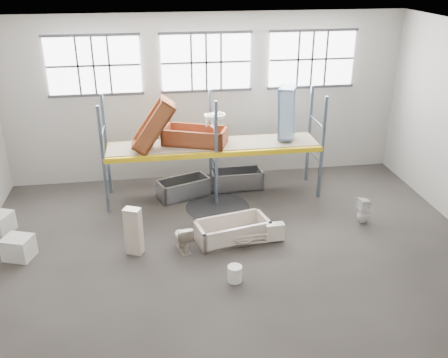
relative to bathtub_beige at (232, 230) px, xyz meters
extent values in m
cube|color=#48423E|center=(-0.11, -0.93, -0.31)|extent=(12.00, 10.00, 0.10)
cube|color=silver|center=(-0.11, -0.93, 4.79)|extent=(12.00, 10.00, 0.10)
cube|color=#AFACA2|center=(-0.11, 4.12, 2.24)|extent=(12.00, 0.10, 5.00)
cube|color=#ACA9A0|center=(-0.11, -5.98, 2.24)|extent=(12.00, 0.10, 5.00)
cube|color=white|center=(-3.31, 4.01, 3.34)|extent=(2.60, 0.04, 1.60)
cube|color=white|center=(-0.11, 4.01, 3.34)|extent=(2.60, 0.04, 1.60)
cube|color=white|center=(3.09, 4.01, 3.34)|extent=(2.60, 0.04, 1.60)
cube|color=slate|center=(-3.11, 1.97, 1.24)|extent=(0.08, 0.08, 3.00)
cube|color=slate|center=(-3.11, 3.17, 1.24)|extent=(0.08, 0.08, 3.00)
cube|color=slate|center=(-0.11, 1.97, 1.24)|extent=(0.08, 0.08, 3.00)
cube|color=slate|center=(-0.11, 3.17, 1.24)|extent=(0.08, 0.08, 3.00)
cube|color=slate|center=(2.89, 1.97, 1.24)|extent=(0.08, 0.08, 3.00)
cube|color=slate|center=(2.89, 3.17, 1.24)|extent=(0.08, 0.08, 3.00)
cube|color=yellow|center=(-0.11, 1.97, 1.24)|extent=(6.00, 0.10, 0.14)
cube|color=yellow|center=(-0.11, 3.17, 1.24)|extent=(6.00, 0.10, 0.14)
cube|color=gray|center=(-0.11, 2.57, 1.32)|extent=(5.90, 1.10, 0.03)
cylinder|color=black|center=(-0.11, 1.77, -0.26)|extent=(1.80, 1.80, 0.00)
cube|color=beige|center=(1.01, -0.25, 0.02)|extent=(0.46, 0.23, 0.43)
imported|color=beige|center=(0.21, -0.36, -0.10)|extent=(0.60, 0.60, 0.17)
imported|color=beige|center=(-1.23, -0.29, 0.08)|extent=(0.53, 0.73, 0.68)
cube|color=beige|center=(-2.36, -0.24, 0.32)|extent=(0.44, 0.37, 1.17)
imported|color=white|center=(3.55, 0.32, 0.10)|extent=(0.38, 0.37, 0.71)
imported|color=white|center=(-0.11, 2.22, 1.84)|extent=(0.70, 0.62, 0.52)
cylinder|color=silver|center=(-0.22, -1.70, -0.08)|extent=(0.41, 0.41, 0.37)
cube|color=silver|center=(-5.02, -0.04, 0.01)|extent=(0.77, 0.71, 0.53)
camera|label=1|loc=(-1.78, -10.34, 6.14)|focal=39.39mm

